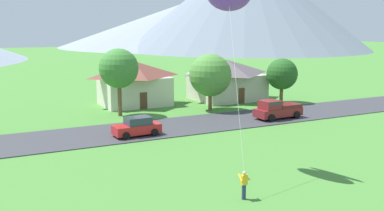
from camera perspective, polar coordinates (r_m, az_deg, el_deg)
The scene contains 10 objects.
road_strip at distance 42.24m, azimuth -7.98°, elevation -3.30°, with size 160.00×7.76×0.08m, color #38383D.
mountain_far_east_ridge at distance 182.26m, azimuth 6.88°, elevation 13.11°, with size 96.58×96.58×38.20m, color slate.
mountain_far_west_ridge at distance 208.25m, azimuth -0.89°, elevation 10.26°, with size 113.97×113.97×19.64m, color gray.
house_leftmost at distance 59.71m, azimuth 4.45°, elevation 3.39°, with size 9.11×7.86×5.31m.
house_right_center at distance 55.79m, azimuth -7.35°, elevation 2.93°, with size 8.55×6.65×5.46m.
tree_near_left at distance 51.69m, azimuth 2.34°, elevation 3.88°, with size 4.92×4.92×6.59m.
tree_center at distance 49.01m, azimuth -9.31°, elevation 4.66°, with size 4.29×4.29×7.38m.
tree_right_of_center at distance 57.96m, azimuth 11.40°, elevation 3.94°, with size 3.96×3.96×5.68m.
parked_car_red_west_end at distance 40.35m, azimuth -7.03°, elevation -2.71°, with size 4.28×2.24×1.68m.
pickup_truck_maroon_west_side at distance 48.11m, azimuth 10.79°, elevation -0.47°, with size 5.28×2.49×1.99m.
Camera 1 is at (-13.09, -7.84, 9.88)m, focal length 41.86 mm.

